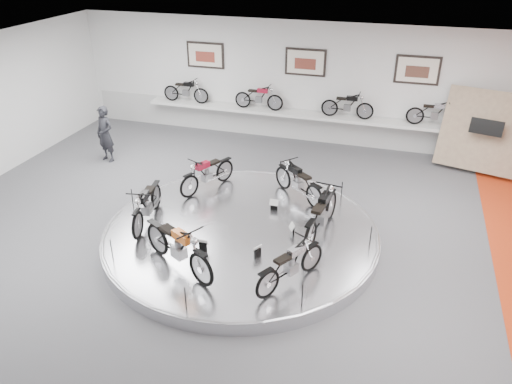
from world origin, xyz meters
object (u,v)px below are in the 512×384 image
(bike_d, at_px, (147,204))
(bike_e, at_px, (178,246))
(shelf, at_px, (301,115))
(display_platform, at_px, (241,234))
(bike_f, at_px, (291,264))
(visitor, at_px, (105,134))
(bike_a, at_px, (322,214))
(bike_b, at_px, (298,181))
(bike_c, at_px, (207,173))

(bike_d, relative_size, bike_e, 0.91)
(shelf, xyz_separation_m, bike_e, (-0.72, -8.22, -0.15))
(shelf, bearing_deg, bike_d, -108.05)
(shelf, distance_m, bike_d, 7.13)
(shelf, xyz_separation_m, bike_d, (-2.21, -6.77, -0.20))
(display_platform, xyz_separation_m, bike_e, (-0.72, -1.82, 0.70))
(display_platform, height_order, bike_f, bike_f)
(bike_f, xyz_separation_m, visitor, (-7.08, 4.78, 0.12))
(display_platform, height_order, bike_a, bike_a)
(display_platform, bearing_deg, bike_f, -46.16)
(bike_b, xyz_separation_m, bike_f, (0.65, -3.54, -0.02))
(bike_c, xyz_separation_m, bike_e, (0.78, -3.50, 0.07))
(bike_d, xyz_separation_m, bike_f, (3.78, -1.26, -0.04))
(shelf, distance_m, bike_f, 8.19)
(bike_a, xyz_separation_m, bike_e, (-2.54, -2.15, 0.00))
(bike_b, bearing_deg, visitor, 27.89)
(bike_c, distance_m, bike_e, 3.59)
(shelf, height_order, bike_b, bike_b)
(display_platform, bearing_deg, bike_e, -111.66)
(visitor, bearing_deg, bike_a, -3.99)
(bike_d, height_order, visitor, visitor)
(bike_d, distance_m, visitor, 4.82)
(shelf, relative_size, bike_e, 5.90)
(shelf, bearing_deg, display_platform, -90.00)
(bike_c, relative_size, bike_d, 0.95)
(bike_e, bearing_deg, shelf, 113.72)
(bike_d, bearing_deg, visitor, -146.60)
(display_platform, relative_size, bike_c, 3.96)
(display_platform, distance_m, bike_d, 2.33)
(bike_e, bearing_deg, visitor, 162.66)
(bike_f, bearing_deg, visitor, 86.07)
(bike_f, bearing_deg, bike_c, 72.99)
(bike_c, distance_m, visitor, 4.26)
(shelf, height_order, bike_c, bike_c)
(display_platform, distance_m, shelf, 6.46)
(shelf, relative_size, visitor, 6.22)
(bike_b, relative_size, visitor, 0.92)
(bike_b, distance_m, bike_f, 3.59)
(visitor, bearing_deg, bike_d, -29.75)
(visitor, bearing_deg, bike_c, -3.07)
(bike_a, xyz_separation_m, visitor, (-7.32, 2.82, 0.04))
(bike_a, relative_size, visitor, 1.04)
(bike_e, bearing_deg, display_platform, 97.09)
(bike_c, height_order, bike_e, bike_e)
(bike_f, height_order, visitor, visitor)
(bike_e, xyz_separation_m, bike_f, (2.30, 0.19, -0.09))
(bike_f, bearing_deg, bike_a, 23.16)
(bike_b, xyz_separation_m, bike_d, (-3.13, -2.27, 0.02))
(bike_d, xyz_separation_m, bike_e, (1.48, -1.45, 0.05))
(bike_c, distance_m, bike_d, 2.17)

